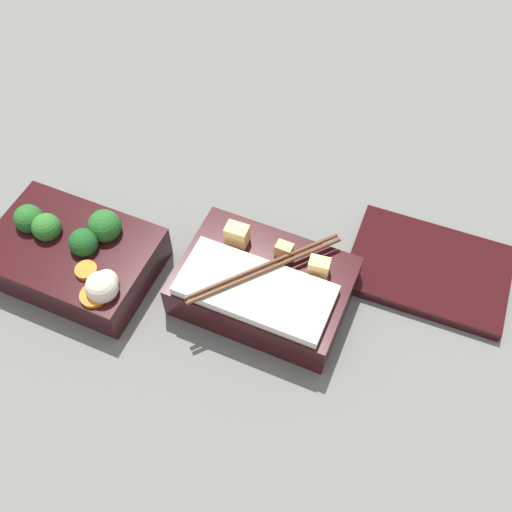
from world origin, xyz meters
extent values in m
plane|color=slate|center=(0.00, 0.00, 0.00)|extent=(3.00, 3.00, 0.00)
cube|color=black|center=(-0.11, -0.03, 0.03)|extent=(0.20, 0.14, 0.05)
sphere|color=#236023|center=(-0.08, 0.01, 0.06)|extent=(0.04, 0.04, 0.04)
sphere|color=#2D7028|center=(-0.15, -0.02, 0.06)|extent=(0.04, 0.04, 0.04)
sphere|color=#236023|center=(-0.17, -0.02, 0.06)|extent=(0.04, 0.04, 0.04)
sphere|color=#19511E|center=(-0.09, -0.02, 0.06)|extent=(0.04, 0.04, 0.04)
cylinder|color=orange|center=(-0.07, -0.05, 0.05)|extent=(0.04, 0.04, 0.01)
cylinder|color=orange|center=(-0.04, -0.08, 0.05)|extent=(0.03, 0.03, 0.01)
sphere|color=beige|center=(-0.04, -0.07, 0.06)|extent=(0.04, 0.04, 0.04)
sphere|color=beige|center=(-0.04, -0.06, 0.06)|extent=(0.03, 0.03, 0.03)
cube|color=black|center=(0.12, 0.03, 0.03)|extent=(0.20, 0.14, 0.05)
cube|color=silver|center=(0.12, 0.00, 0.06)|extent=(0.18, 0.08, 0.01)
cube|color=#EAB266|center=(0.07, 0.06, 0.06)|extent=(0.03, 0.02, 0.03)
cube|color=#F4A356|center=(0.13, 0.06, 0.06)|extent=(0.02, 0.01, 0.02)
cube|color=#EAB266|center=(0.18, 0.05, 0.06)|extent=(0.03, 0.02, 0.02)
sphere|color=#4C1E4C|center=(0.18, 0.06, 0.06)|extent=(0.01, 0.01, 0.01)
cylinder|color=#56331E|center=(0.13, 0.02, 0.07)|extent=(0.13, 0.16, 0.01)
cylinder|color=#56331E|center=(0.12, 0.03, 0.07)|extent=(0.13, 0.16, 0.01)
cube|color=black|center=(0.30, 0.14, 0.01)|extent=(0.20, 0.14, 0.02)
camera|label=1|loc=(0.27, -0.33, 0.64)|focal=42.00mm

